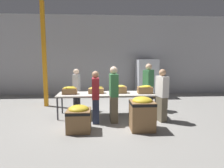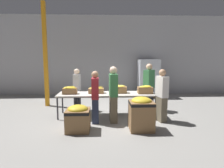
% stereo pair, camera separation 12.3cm
% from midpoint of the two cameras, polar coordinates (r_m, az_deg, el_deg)
% --- Properties ---
extents(ground_plane, '(30.00, 30.00, 0.00)m').
position_cam_midpoint_polar(ground_plane, '(6.68, -0.95, -9.00)').
color(ground_plane, gray).
extents(wall_back, '(16.00, 0.08, 4.00)m').
position_cam_midpoint_polar(wall_back, '(10.32, -1.61, 8.16)').
color(wall_back, '#A8A8AD').
rests_on(wall_back, ground_plane).
extents(sorting_table, '(3.16, 0.88, 0.75)m').
position_cam_midpoint_polar(sorting_table, '(6.51, -0.97, -3.06)').
color(sorting_table, beige).
rests_on(sorting_table, ground_plane).
extents(banana_box_0, '(0.45, 0.27, 0.26)m').
position_cam_midpoint_polar(banana_box_0, '(6.52, -11.46, -1.70)').
color(banana_box_0, olive).
rests_on(banana_box_0, sorting_table).
extents(banana_box_1, '(0.50, 0.32, 0.23)m').
position_cam_midpoint_polar(banana_box_1, '(6.54, -4.01, -1.72)').
color(banana_box_1, olive).
rests_on(banana_box_1, sorting_table).
extents(banana_box_2, '(0.39, 0.31, 0.28)m').
position_cam_midpoint_polar(banana_box_2, '(6.58, 2.93, -1.41)').
color(banana_box_2, olive).
rests_on(banana_box_2, sorting_table).
extents(banana_box_3, '(0.47, 0.28, 0.26)m').
position_cam_midpoint_polar(banana_box_3, '(6.57, 9.97, -1.54)').
color(banana_box_3, olive).
rests_on(banana_box_3, sorting_table).
extents(volunteer_0, '(0.30, 0.46, 1.57)m').
position_cam_midpoint_polar(volunteer_0, '(6.13, 14.57, -3.25)').
color(volunteer_0, '#6B604C').
rests_on(volunteer_0, ground_plane).
extents(volunteer_1, '(0.21, 0.41, 1.52)m').
position_cam_midpoint_polar(volunteer_1, '(5.84, -4.20, -3.81)').
color(volunteer_1, '#2D3856').
rests_on(volunteer_1, ground_plane).
extents(volunteer_2, '(0.47, 0.49, 1.69)m').
position_cam_midpoint_polar(volunteer_2, '(7.31, 10.95, -0.93)').
color(volunteer_2, black).
rests_on(volunteer_2, ground_plane).
extents(volunteer_3, '(0.25, 0.46, 1.65)m').
position_cam_midpoint_polar(volunteer_3, '(5.87, 0.98, -3.10)').
color(volunteer_3, '#6B604C').
rests_on(volunteer_3, ground_plane).
extents(volunteer_4, '(0.24, 0.42, 1.51)m').
position_cam_midpoint_polar(volunteer_4, '(7.28, -9.45, -1.65)').
color(volunteer_4, black).
rests_on(volunteer_4, ground_plane).
extents(donation_bin_0, '(0.61, 0.61, 0.69)m').
position_cam_midpoint_polar(donation_bin_0, '(5.34, -9.03, -9.35)').
color(donation_bin_0, olive).
rests_on(donation_bin_0, ground_plane).
extents(donation_bin_1, '(0.62, 0.62, 0.89)m').
position_cam_midpoint_polar(donation_bin_1, '(5.38, 9.02, -8.03)').
color(donation_bin_1, olive).
rests_on(donation_bin_1, ground_plane).
extents(support_pillar, '(0.14, 0.14, 4.00)m').
position_cam_midpoint_polar(support_pillar, '(8.16, -18.09, 7.89)').
color(support_pillar, orange).
rests_on(support_pillar, ground_plane).
extents(pallet_stack_0, '(1.04, 1.04, 1.80)m').
position_cam_midpoint_polar(pallet_stack_0, '(9.93, 10.61, 1.61)').
color(pallet_stack_0, olive).
rests_on(pallet_stack_0, ground_plane).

